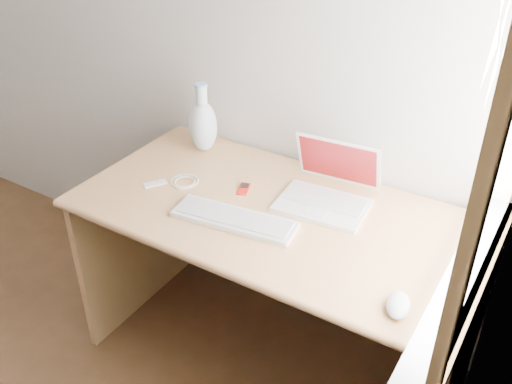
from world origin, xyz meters
The scene contains 8 objects.
desk centered at (1.03, 1.47, 0.54)m, with size 1.43×0.71×0.76m.
laptop centered at (1.16, 1.52, 0.80)m, with size 0.33×0.28×0.21m.
external_keyboard centered at (0.94, 1.24, 0.77)m, with size 0.44×0.19×0.02m.
mouse centered at (1.56, 1.13, 0.78)m, with size 0.07×0.11×0.04m, color white.
ipod centered at (0.86, 1.43, 0.76)m, with size 0.06×0.09×0.01m.
cable_coil centered at (0.64, 1.36, 0.76)m, with size 0.11×0.11×0.01m, color white.
remote centered at (0.56, 1.29, 0.76)m, with size 0.03×0.09×0.01m, color white.
vase centered at (0.55, 1.61, 0.87)m, with size 0.11×0.11×0.29m.
Camera 1 is at (1.84, -0.06, 1.87)m, focal length 40.00 mm.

